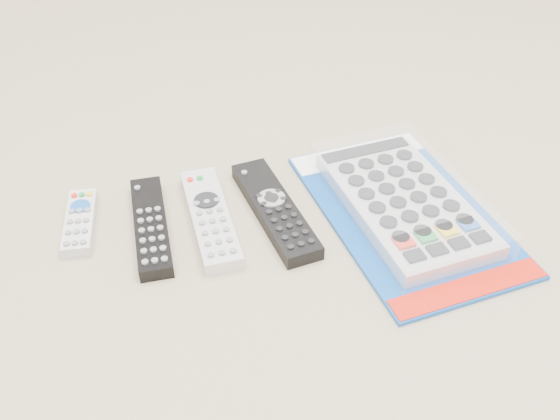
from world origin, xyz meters
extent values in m
plane|color=gray|center=(0.00, 0.00, 0.00)|extent=(5.00, 5.00, 0.00)
cube|color=#B3B3B5|center=(-0.25, 0.05, 0.01)|extent=(0.05, 0.13, 0.02)
cylinder|color=#164EA6|center=(-0.24, 0.07, 0.02)|extent=(0.03, 0.03, 0.00)
cube|color=black|center=(-0.15, 0.02, 0.01)|extent=(0.05, 0.20, 0.02)
cube|color=silver|center=(-0.07, 0.01, 0.01)|extent=(0.05, 0.21, 0.02)
cylinder|color=black|center=(-0.07, 0.04, 0.02)|extent=(0.04, 0.04, 0.00)
cube|color=black|center=(0.03, 0.00, 0.01)|extent=(0.08, 0.23, 0.02)
cylinder|color=silver|center=(0.02, 0.02, 0.02)|extent=(0.05, 0.05, 0.00)
cube|color=#0D4498|center=(0.21, -0.04, 0.00)|extent=(0.26, 0.38, 0.01)
cube|color=white|center=(0.19, 0.11, 0.01)|extent=(0.22, 0.07, 0.00)
cube|color=red|center=(0.22, -0.21, 0.01)|extent=(0.22, 0.06, 0.00)
cube|color=silver|center=(0.21, -0.04, 0.02)|extent=(0.18, 0.29, 0.02)
cube|color=white|center=(0.21, -0.04, 0.03)|extent=(0.20, 0.31, 0.04)
camera|label=1|loc=(-0.14, -0.66, 0.59)|focal=40.00mm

